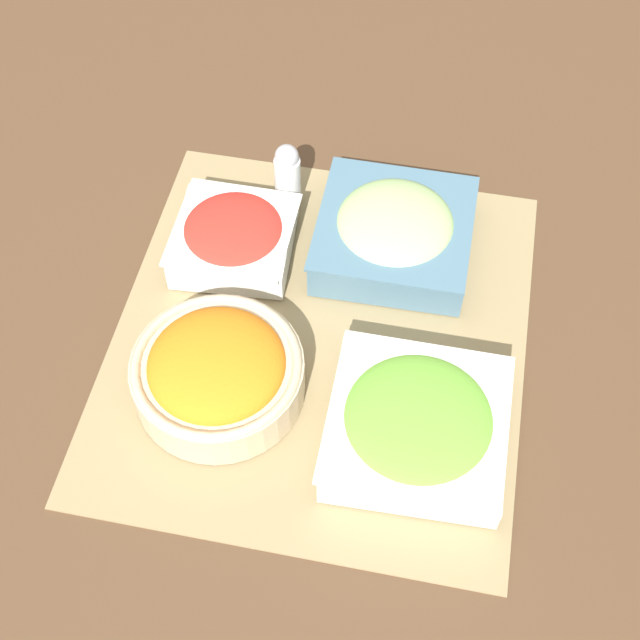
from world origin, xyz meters
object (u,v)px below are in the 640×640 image
carrot_bowl (218,371)px  lettuce_bowl (417,424)px  cucumber_bowl (394,231)px  tomato_bowl (234,236)px  pepper_shaker (287,175)px

carrot_bowl → lettuce_bowl: size_ratio=1.00×
carrot_bowl → cucumber_bowl: size_ratio=1.02×
cucumber_bowl → tomato_bowl: cucumber_bowl is taller
cucumber_bowl → pepper_shaker: bearing=-110.6°
tomato_bowl → cucumber_bowl: bearing=102.2°
pepper_shaker → lettuce_bowl: bearing=33.7°
carrot_bowl → cucumber_bowl: (-0.23, 0.15, -0.00)m
cucumber_bowl → pepper_shaker: pepper_shaker is taller
cucumber_bowl → lettuce_bowl: 0.26m
carrot_bowl → lettuce_bowl: 0.22m
tomato_bowl → pepper_shaker: size_ratio=1.60×
pepper_shaker → cucumber_bowl: bearing=69.4°
carrot_bowl → cucumber_bowl: carrot_bowl is taller
carrot_bowl → pepper_shaker: (-0.28, 0.01, 0.01)m
lettuce_bowl → tomato_bowl: bearing=-130.2°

